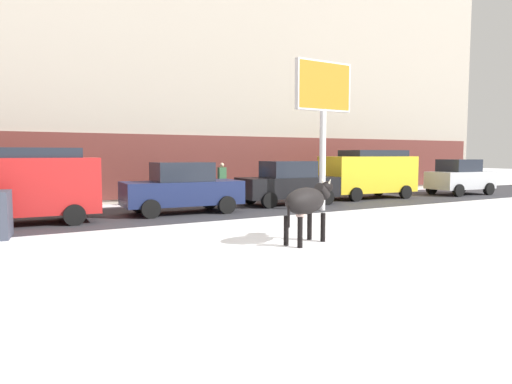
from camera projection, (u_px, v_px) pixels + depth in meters
ground_plane at (291, 245)px, 10.83m from camera, size 120.00×120.00×0.00m
road_strip at (181, 212)px, 17.04m from camera, size 60.00×5.60×0.01m
building_facade at (128, 65)px, 22.45m from camera, size 44.00×6.10×13.00m
cow_black at (307, 202)px, 10.97m from camera, size 1.92×1.04×1.54m
billboard at (323, 95)px, 17.14m from camera, size 2.53×0.32×5.56m
car_red_van at (18, 184)px, 13.85m from camera, size 4.71×2.34×2.32m
car_navy_sedan at (182, 188)px, 16.59m from camera, size 4.30×2.18×1.84m
car_black_sedan at (288, 183)px, 19.44m from camera, size 4.30×2.18×1.84m
car_yellow_van at (369, 173)px, 22.19m from camera, size 4.71×2.34×2.32m
car_silver_hatchback at (460, 177)px, 24.25m from camera, size 3.60×2.10×1.86m
pedestrian_near_billboard at (209, 182)px, 21.07m from camera, size 0.36×0.24×1.73m
pedestrian_by_cars at (222, 181)px, 21.41m from camera, size 0.36×0.24×1.73m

